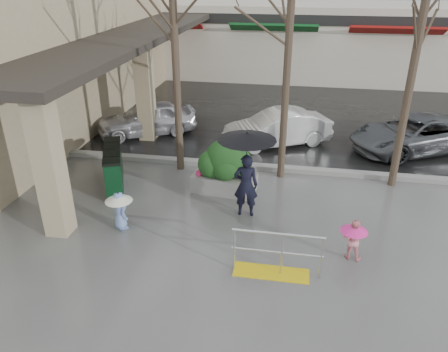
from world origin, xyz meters
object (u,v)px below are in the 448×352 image
(child_pink, at_px, (353,236))
(car_c, at_px, (415,134))
(planter, at_px, (225,167))
(handrail, at_px, (275,259))
(car_a, at_px, (147,119))
(car_b, at_px, (277,128))
(child_blue, at_px, (119,206))
(news_boxes, at_px, (114,168))
(tree_mideast, at_px, (424,12))
(woman, at_px, (246,163))

(child_pink, distance_m, car_c, 7.32)
(planter, bearing_deg, handrail, -64.50)
(child_pink, distance_m, car_a, 9.81)
(handrail, height_order, car_b, car_b)
(child_blue, bearing_deg, news_boxes, -22.56)
(child_pink, bearing_deg, planter, -27.84)
(handrail, bearing_deg, tree_mideast, 56.81)
(tree_mideast, xyz_separation_m, car_b, (-3.60, 2.63, -4.23))
(child_blue, relative_size, car_b, 0.26)
(news_boxes, relative_size, car_c, 0.47)
(woman, xyz_separation_m, car_a, (-4.51, 5.32, -0.85))
(handrail, xyz_separation_m, car_c, (4.28, 7.69, 0.25))
(handrail, xyz_separation_m, news_boxes, (-4.93, 3.26, 0.21))
(woman, relative_size, news_boxes, 1.09)
(woman, relative_size, planter, 1.23)
(child_blue, relative_size, planter, 0.53)
(tree_mideast, relative_size, woman, 2.81)
(handrail, bearing_deg, child_pink, 27.93)
(car_a, bearing_deg, child_blue, -15.46)
(car_a, bearing_deg, handrail, 6.42)
(news_boxes, height_order, car_c, car_c)
(woman, distance_m, car_c, 7.53)
(car_a, bearing_deg, car_c, 61.24)
(child_blue, xyz_separation_m, planter, (2.17, 2.45, 0.12))
(planter, height_order, news_boxes, planter)
(handrail, xyz_separation_m, tree_mideast, (3.14, 4.80, 4.48))
(car_b, bearing_deg, child_blue, -55.99)
(car_b, bearing_deg, woman, -32.93)
(tree_mideast, bearing_deg, car_c, 68.44)
(car_b, bearing_deg, car_c, 65.51)
(child_blue, bearing_deg, handrail, -154.84)
(woman, xyz_separation_m, planter, (-0.77, 1.23, -0.73))
(car_b, bearing_deg, news_boxes, -74.62)
(car_c, bearing_deg, handrail, -55.41)
(child_blue, distance_m, car_c, 10.48)
(car_a, bearing_deg, car_b, 58.45)
(child_pink, relative_size, car_a, 0.26)
(handrail, distance_m, car_a, 9.39)
(car_b, bearing_deg, planter, -45.40)
(woman, xyz_separation_m, car_b, (0.47, 5.10, -0.85))
(car_b, relative_size, car_c, 0.84)
(woman, height_order, child_pink, woman)
(planter, xyz_separation_m, car_c, (5.98, 4.13, -0.12))
(child_blue, height_order, car_c, car_c)
(handrail, relative_size, child_pink, 1.97)
(handrail, height_order, news_boxes, news_boxes)
(woman, bearing_deg, planter, -62.07)
(child_pink, height_order, car_c, car_c)
(tree_mideast, xyz_separation_m, car_c, (1.14, 2.89, -4.23))
(car_c, bearing_deg, car_b, -113.10)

